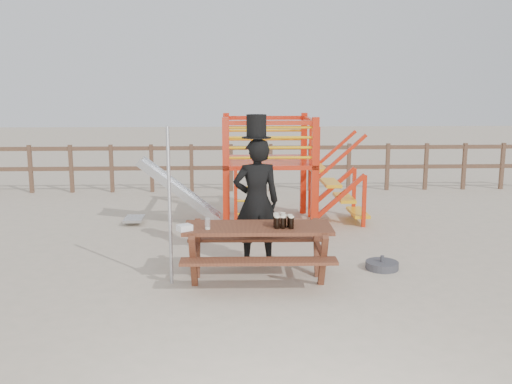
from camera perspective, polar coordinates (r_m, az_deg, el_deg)
name	(u,v)px	position (r m, az deg, el deg)	size (l,w,h in m)	color
ground	(270,286)	(7.77, 1.40, -9.34)	(60.00, 60.00, 0.00)	#BFAC95
back_fence	(251,162)	(14.42, -0.51, 2.98)	(15.09, 0.09, 1.20)	brown
playground_fort	(264,169)	(11.00, 0.78, 2.36)	(4.71, 1.84, 2.10)	red
picnic_table	(258,246)	(7.81, 0.17, -5.46)	(2.03, 1.43, 0.78)	brown
man_with_hat	(256,198)	(8.45, 0.04, -0.64)	(0.75, 0.54, 2.24)	black
metal_pole	(170,207)	(7.65, -8.63, -1.46)	(0.05, 0.05, 2.14)	#B2B2B7
parasol_base	(382,265)	(8.62, 12.48, -7.16)	(0.48, 0.48, 0.20)	#3B3B41
paper_bag	(185,228)	(7.54, -7.16, -3.56)	(0.18, 0.14, 0.08)	white
stout_pints	(282,221)	(7.66, 2.66, -2.90)	(0.27, 0.28, 0.17)	black
empty_glasses	(208,224)	(7.57, -4.87, -3.22)	(0.07, 0.07, 0.15)	silver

